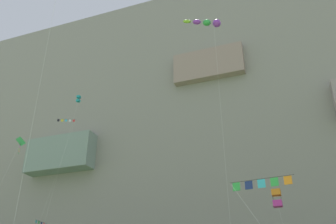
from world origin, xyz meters
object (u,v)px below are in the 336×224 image
Objects in this scene: kite_box_low_left at (277,198)px; kite_box_low_right at (78,100)px; kite_banner_high_right at (62,136)px; kite_banner_mid_left at (263,188)px; kite_diamond_front_field at (16,151)px; kite_windsock_high_center at (208,23)px.

kite_box_low_left is 38.99m from kite_box_low_right.
kite_box_low_right is (-32.05, 5.78, 21.44)m from kite_box_low_left.
kite_box_low_left is 38.69m from kite_banner_high_right.
kite_banner_high_right is 49.71m from kite_banner_mid_left.
kite_diamond_front_field is at bearing -92.49° from kite_box_low_right.
kite_box_low_left is 0.38× the size of kite_box_low_right.
kite_box_low_left is at bearing -10.22° from kite_box_low_right.
kite_box_low_left is at bearing 63.35° from kite_windsock_high_center.
kite_banner_mid_left is (0.75, -21.87, -4.52)m from kite_box_low_left.
kite_diamond_front_field is at bearing 173.32° from kite_windsock_high_center.
kite_windsock_high_center reaches higher than kite_banner_high_right.
kite_banner_high_right reaches higher than kite_diamond_front_field.
kite_windsock_high_center reaches higher than kite_diamond_front_field.
kite_box_low_left is 1.62× the size of kite_banner_mid_left.
kite_diamond_front_field is (-32.55, -5.86, 7.72)m from kite_box_low_left.
kite_banner_high_right is at bearing 141.52° from kite_banner_mid_left.
kite_windsock_high_center is at bearing -6.68° from kite_diamond_front_field.
kite_box_low_right is at bearing -14.23° from kite_banner_high_right.
kite_box_low_right reaches higher than kite_diamond_front_field.
kite_banner_high_right is at bearing 152.73° from kite_windsock_high_center.
kite_banner_high_right reaches higher than kite_box_low_left.
kite_banner_mid_left is at bearing -67.27° from kite_windsock_high_center.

